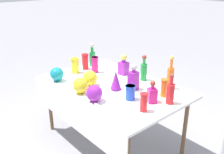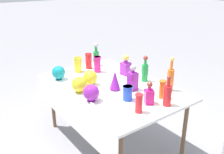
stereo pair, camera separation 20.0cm
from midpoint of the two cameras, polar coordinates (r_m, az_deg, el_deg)
ground_plane at (r=3.22m, az=1.83°, el=-14.37°), size 40.00×40.00×0.00m
display_table at (r=2.85m, az=1.41°, el=-3.17°), size 1.65×1.09×0.76m
tall_bottle_0 at (r=2.75m, az=15.25°, el=-0.26°), size 0.07×0.07×0.38m
tall_bottle_1 at (r=2.44m, az=14.90°, el=-3.87°), size 0.08×0.08×0.31m
tall_bottle_2 at (r=2.95m, az=9.46°, el=1.38°), size 0.08×0.08×0.31m
tall_bottle_3 at (r=3.44m, az=-1.98°, el=4.74°), size 0.08×0.08×0.32m
square_decanter_0 at (r=2.69m, az=6.85°, el=-0.55°), size 0.10×0.10×0.29m
square_decanter_1 at (r=3.12m, az=4.98°, el=2.49°), size 0.12×0.12×0.26m
square_decanter_2 at (r=2.44m, az=10.83°, el=-4.06°), size 0.11×0.11×0.23m
slender_vase_0 at (r=2.48m, az=5.90°, el=-3.60°), size 0.11×0.11×0.15m
slender_vase_1 at (r=2.27m, az=8.69°, el=-5.88°), size 0.08×0.08×0.18m
slender_vase_2 at (r=3.23m, az=-6.06°, el=2.89°), size 0.11×0.11×0.19m
slender_vase_3 at (r=3.20m, az=-1.57°, el=3.01°), size 0.10×0.10×0.21m
slender_vase_4 at (r=3.34m, az=-3.67°, el=3.74°), size 0.09×0.09×0.21m
slender_vase_5 at (r=2.58m, az=13.63°, el=-2.69°), size 0.08×0.08×0.19m
fluted_vase_0 at (r=2.69m, az=2.80°, el=-0.72°), size 0.12×0.12×0.22m
round_bowl_0 at (r=2.82m, az=-2.99°, el=-0.14°), size 0.17×0.17×0.17m
round_bowl_1 at (r=2.45m, az=-2.44°, el=-3.63°), size 0.16×0.16×0.17m
round_bowl_2 at (r=2.65m, az=-5.36°, el=-1.72°), size 0.17×0.17×0.17m
round_bowl_3 at (r=3.02m, az=-10.27°, el=0.96°), size 0.16×0.16×0.17m
price_tag_left at (r=2.36m, az=-3.18°, el=-6.60°), size 0.06×0.03×0.04m
price_tag_center at (r=2.34m, az=-1.81°, el=-6.79°), size 0.06×0.02×0.04m
price_tag_right at (r=2.37m, az=-2.18°, el=-6.48°), size 0.05×0.02×0.04m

